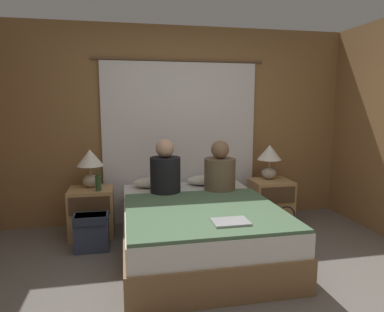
{
  "coord_description": "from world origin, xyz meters",
  "views": [
    {
      "loc": [
        -0.72,
        -2.35,
        1.53
      ],
      "look_at": [
        0.0,
        1.25,
        0.97
      ],
      "focal_mm": 32.0,
      "sensor_mm": 36.0,
      "label": 1
    }
  ],
  "objects_px": {
    "lamp_left": "(90,163)",
    "lamp_right": "(269,157)",
    "nightstand_right": "(270,201)",
    "backpack_on_floor": "(92,230)",
    "handbag_on_floor": "(285,225)",
    "bed": "(198,228)",
    "person_left_in_bed": "(165,172)",
    "nightstand_left": "(92,212)",
    "pillow_right": "(210,180)",
    "beer_bottle_on_left_stand": "(98,183)",
    "laptop_on_bed": "(231,222)",
    "person_right_in_bed": "(220,171)",
    "pillow_left": "(157,182)"
  },
  "relations": [
    {
      "from": "bed",
      "to": "pillow_left",
      "type": "relative_size",
      "value": 3.34
    },
    {
      "from": "bed",
      "to": "pillow_right",
      "type": "bearing_deg",
      "value": 67.4
    },
    {
      "from": "handbag_on_floor",
      "to": "person_right_in_bed",
      "type": "bearing_deg",
      "value": 168.79
    },
    {
      "from": "nightstand_left",
      "to": "lamp_right",
      "type": "xyz_separation_m",
      "value": [
        2.23,
        0.08,
        0.57
      ]
    },
    {
      "from": "pillow_left",
      "to": "laptop_on_bed",
      "type": "distance_m",
      "value": 1.56
    },
    {
      "from": "nightstand_right",
      "to": "lamp_left",
      "type": "xyz_separation_m",
      "value": [
        -2.23,
        0.08,
        0.57
      ]
    },
    {
      "from": "bed",
      "to": "handbag_on_floor",
      "type": "relative_size",
      "value": 5.87
    },
    {
      "from": "lamp_left",
      "to": "backpack_on_floor",
      "type": "relative_size",
      "value": 1.14
    },
    {
      "from": "pillow_left",
      "to": "person_left_in_bed",
      "type": "height_order",
      "value": "person_left_in_bed"
    },
    {
      "from": "person_right_in_bed",
      "to": "laptop_on_bed",
      "type": "relative_size",
      "value": 1.96
    },
    {
      "from": "bed",
      "to": "nightstand_left",
      "type": "xyz_separation_m",
      "value": [
        -1.11,
        0.69,
        0.03
      ]
    },
    {
      "from": "nightstand_left",
      "to": "beer_bottle_on_left_stand",
      "type": "distance_m",
      "value": 0.4
    },
    {
      "from": "beer_bottle_on_left_stand",
      "to": "bed",
      "type": "bearing_deg",
      "value": -29.37
    },
    {
      "from": "lamp_left",
      "to": "person_right_in_bed",
      "type": "bearing_deg",
      "value": -12.63
    },
    {
      "from": "lamp_right",
      "to": "lamp_left",
      "type": "bearing_deg",
      "value": 180.0
    },
    {
      "from": "person_right_in_bed",
      "to": "bed",
      "type": "bearing_deg",
      "value": -128.98
    },
    {
      "from": "laptop_on_bed",
      "to": "backpack_on_floor",
      "type": "xyz_separation_m",
      "value": [
        -1.21,
        0.95,
        -0.34
      ]
    },
    {
      "from": "bed",
      "to": "handbag_on_floor",
      "type": "xyz_separation_m",
      "value": [
        1.13,
        0.29,
        -0.15
      ]
    },
    {
      "from": "bed",
      "to": "laptop_on_bed",
      "type": "xyz_separation_m",
      "value": [
        0.13,
        -0.69,
        0.3
      ]
    },
    {
      "from": "person_left_in_bed",
      "to": "beer_bottle_on_left_stand",
      "type": "bearing_deg",
      "value": 169.87
    },
    {
      "from": "nightstand_right",
      "to": "person_right_in_bed",
      "type": "xyz_separation_m",
      "value": [
        -0.76,
        -0.25,
        0.48
      ]
    },
    {
      "from": "nightstand_right",
      "to": "person_right_in_bed",
      "type": "distance_m",
      "value": 0.93
    },
    {
      "from": "nightstand_left",
      "to": "backpack_on_floor",
      "type": "distance_m",
      "value": 0.43
    },
    {
      "from": "bed",
      "to": "lamp_right",
      "type": "height_order",
      "value": "lamp_right"
    },
    {
      "from": "bed",
      "to": "person_right_in_bed",
      "type": "relative_size",
      "value": 3.36
    },
    {
      "from": "handbag_on_floor",
      "to": "lamp_right",
      "type": "bearing_deg",
      "value": 91.92
    },
    {
      "from": "lamp_left",
      "to": "lamp_right",
      "type": "distance_m",
      "value": 2.23
    },
    {
      "from": "bed",
      "to": "beer_bottle_on_left_stand",
      "type": "distance_m",
      "value": 1.23
    },
    {
      "from": "nightstand_left",
      "to": "pillow_right",
      "type": "relative_size",
      "value": 0.94
    },
    {
      "from": "backpack_on_floor",
      "to": "beer_bottle_on_left_stand",
      "type": "bearing_deg",
      "value": 78.11
    },
    {
      "from": "laptop_on_bed",
      "to": "beer_bottle_on_left_stand",
      "type": "bearing_deg",
      "value": 132.34
    },
    {
      "from": "nightstand_right",
      "to": "beer_bottle_on_left_stand",
      "type": "xyz_separation_m",
      "value": [
        -2.13,
        -0.12,
        0.37
      ]
    },
    {
      "from": "person_left_in_bed",
      "to": "backpack_on_floor",
      "type": "distance_m",
      "value": 1.0
    },
    {
      "from": "person_left_in_bed",
      "to": "laptop_on_bed",
      "type": "height_order",
      "value": "person_left_in_bed"
    },
    {
      "from": "nightstand_right",
      "to": "backpack_on_floor",
      "type": "relative_size",
      "value": 1.44
    },
    {
      "from": "person_left_in_bed",
      "to": "person_right_in_bed",
      "type": "xyz_separation_m",
      "value": [
        0.63,
        0.0,
        -0.02
      ]
    },
    {
      "from": "nightstand_right",
      "to": "laptop_on_bed",
      "type": "bearing_deg",
      "value": -125.56
    },
    {
      "from": "pillow_right",
      "to": "person_left_in_bed",
      "type": "relative_size",
      "value": 0.95
    },
    {
      "from": "lamp_right",
      "to": "beer_bottle_on_left_stand",
      "type": "bearing_deg",
      "value": -174.71
    },
    {
      "from": "nightstand_right",
      "to": "person_left_in_bed",
      "type": "xyz_separation_m",
      "value": [
        -1.39,
        -0.25,
        0.5
      ]
    },
    {
      "from": "nightstand_right",
      "to": "lamp_right",
      "type": "distance_m",
      "value": 0.57
    },
    {
      "from": "bed",
      "to": "laptop_on_bed",
      "type": "height_order",
      "value": "laptop_on_bed"
    },
    {
      "from": "lamp_right",
      "to": "person_right_in_bed",
      "type": "relative_size",
      "value": 0.75
    },
    {
      "from": "nightstand_right",
      "to": "lamp_right",
      "type": "xyz_separation_m",
      "value": [
        -0.0,
        0.08,
        0.57
      ]
    },
    {
      "from": "nightstand_right",
      "to": "bed",
      "type": "bearing_deg",
      "value": -148.17
    },
    {
      "from": "beer_bottle_on_left_stand",
      "to": "laptop_on_bed",
      "type": "bearing_deg",
      "value": -47.66
    },
    {
      "from": "nightstand_left",
      "to": "laptop_on_bed",
      "type": "xyz_separation_m",
      "value": [
        1.24,
        -1.38,
        0.28
      ]
    },
    {
      "from": "bed",
      "to": "backpack_on_floor",
      "type": "distance_m",
      "value": 1.11
    },
    {
      "from": "nightstand_right",
      "to": "handbag_on_floor",
      "type": "xyz_separation_m",
      "value": [
        0.02,
        -0.4,
        -0.18
      ]
    },
    {
      "from": "nightstand_right",
      "to": "beer_bottle_on_left_stand",
      "type": "bearing_deg",
      "value": -176.81
    }
  ]
}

